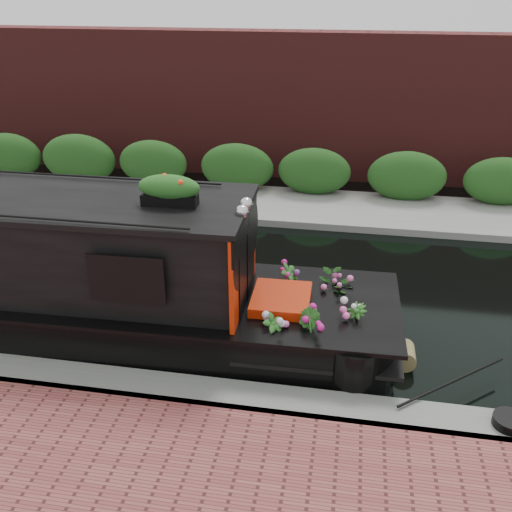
# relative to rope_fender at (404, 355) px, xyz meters

# --- Properties ---
(ground) EXTENTS (80.00, 80.00, 0.00)m
(ground) POSITION_rel_rope_fender_xyz_m (-3.97, 1.89, -0.16)
(ground) COLOR black
(ground) RESTS_ON ground
(near_bank_coping) EXTENTS (40.00, 0.60, 0.50)m
(near_bank_coping) POSITION_rel_rope_fender_xyz_m (-3.97, -1.41, -0.16)
(near_bank_coping) COLOR slate
(near_bank_coping) RESTS_ON ground
(far_bank_path) EXTENTS (40.00, 2.40, 0.34)m
(far_bank_path) POSITION_rel_rope_fender_xyz_m (-3.97, 6.09, -0.16)
(far_bank_path) COLOR gray
(far_bank_path) RESTS_ON ground
(far_hedge) EXTENTS (40.00, 1.10, 2.80)m
(far_hedge) POSITION_rel_rope_fender_xyz_m (-3.97, 6.99, -0.16)
(far_hedge) COLOR #204D19
(far_hedge) RESTS_ON ground
(far_brick_wall) EXTENTS (40.00, 1.00, 8.00)m
(far_brick_wall) POSITION_rel_rope_fender_xyz_m (-3.97, 9.09, -0.16)
(far_brick_wall) COLOR #531D1C
(far_brick_wall) RESTS_ON ground
(rope_fender) EXTENTS (0.33, 0.43, 0.33)m
(rope_fender) POSITION_rel_rope_fender_xyz_m (0.00, 0.00, 0.00)
(rope_fender) COLOR olive
(rope_fender) RESTS_ON ground
(coiled_mooring_rope) EXTENTS (0.42, 0.42, 0.12)m
(coiled_mooring_rope) POSITION_rel_rope_fender_xyz_m (1.19, -1.40, 0.15)
(coiled_mooring_rope) COLOR black
(coiled_mooring_rope) RESTS_ON near_bank_coping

